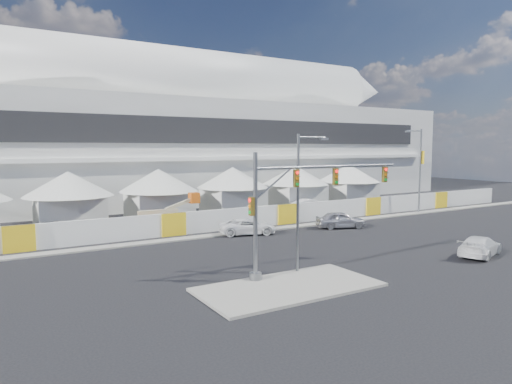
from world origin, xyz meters
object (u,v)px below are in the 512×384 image
pickup_curb (248,226)px  lot_car_c (57,230)px  sedan_silver (341,220)px  streetlight_median (301,193)px  streetlight_curb (419,165)px  traffic_mast (290,205)px  pickup_near (480,246)px  lot_car_b (423,200)px  boom_lift (153,223)px  lot_car_a (311,206)px

pickup_curb → lot_car_c: lot_car_c is taller
sedan_silver → streetlight_median: streetlight_median is taller
streetlight_curb → traffic_mast: bearing=-154.0°
pickup_curb → streetlight_curb: size_ratio=0.52×
lot_car_c → traffic_mast: size_ratio=0.47×
sedan_silver → lot_car_c: (-24.01, 8.13, -0.04)m
pickup_near → lot_car_b: size_ratio=1.07×
streetlight_curb → boom_lift: 31.07m
pickup_near → lot_car_c: size_ratio=0.93×
pickup_near → sedan_silver: bearing=-14.8°
lot_car_a → streetlight_curb: streetlight_curb is taller
pickup_near → streetlight_curb: size_ratio=0.50×
lot_car_b → streetlight_curb: (-6.40, -4.29, 4.89)m
streetlight_median → streetlight_curb: (26.86, 13.30, 0.74)m
boom_lift → pickup_near: bearing=-48.1°
traffic_mast → streetlight_curb: (27.79, 13.54, 1.40)m
lot_car_a → lot_car_b: 16.79m
pickup_curb → boom_lift: (-7.08, 4.82, 0.23)m
lot_car_b → boom_lift: (-36.85, -0.32, 0.15)m
lot_car_a → traffic_mast: bearing=153.4°
sedan_silver → boom_lift: size_ratio=0.69×
pickup_curb → boom_lift: boom_lift is taller
traffic_mast → streetlight_curb: bearing=26.0°
streetlight_curb → boom_lift: streetlight_curb is taller
lot_car_a → boom_lift: 20.53m
pickup_curb → sedan_silver: bearing=-84.5°
lot_car_c → streetlight_curb: streetlight_curb is taller
streetlight_median → streetlight_curb: bearing=26.3°
sedan_silver → boom_lift: 17.57m
pickup_near → pickup_curb: bearing=14.5°
sedan_silver → lot_car_b: (20.60, 6.99, -0.01)m
lot_car_c → streetlight_median: streetlight_median is taller
boom_lift → streetlight_curb: bearing=-5.6°
lot_car_a → boom_lift: boom_lift is taller
streetlight_median → pickup_near: bearing=-12.8°
pickup_near → streetlight_median: bearing=58.7°
pickup_near → lot_car_b: 28.56m
lot_car_c → streetlight_curb: (38.21, -5.42, 4.92)m
lot_car_c → sedan_silver: bearing=-126.2°
sedan_silver → traffic_mast: (-13.59, -10.83, 3.48)m
sedan_silver → streetlight_median: bearing=150.7°
lot_car_c → boom_lift: size_ratio=0.77×
sedan_silver → traffic_mast: traffic_mast is taller
lot_car_a → pickup_near: bearing=-173.8°
sedan_silver → lot_car_b: size_ratio=1.02×
traffic_mast → boom_lift: bearing=98.6°
boom_lift → lot_car_b: bearing=2.3°
pickup_curb → streetlight_curb: bearing=-71.0°
lot_car_c → boom_lift: (7.76, -1.45, 0.17)m
lot_car_a → boom_lift: bearing=112.6°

